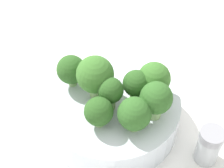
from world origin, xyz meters
TOP-DOWN VIEW (x-y plane):
  - ground_plane at (0.00, 0.00)m, footprint 3.00×3.00m
  - bowl at (0.00, 0.00)m, footprint 0.19×0.19m
  - broccoli_floret_0 at (-0.04, -0.03)m, footprint 0.04×0.04m
  - broccoli_floret_1 at (0.02, -0.05)m, footprint 0.04×0.04m
  - broccoli_floret_2 at (-0.01, -0.00)m, footprint 0.03×0.03m
  - broccoli_floret_3 at (-0.02, -0.06)m, footprint 0.04×0.04m
  - broccoli_floret_4 at (-0.04, 0.01)m, footprint 0.04×0.04m
  - broccoli_floret_5 at (0.01, 0.02)m, footprint 0.05×0.05m
  - broccoli_floret_6 at (0.01, -0.03)m, footprint 0.04×0.04m
  - broccoli_floret_7 at (0.02, 0.06)m, footprint 0.04×0.04m
  - pepper_shaker at (-0.04, -0.14)m, footprint 0.03×0.03m
  - almond_crumb_0 at (0.13, -0.06)m, footprint 0.01×0.01m
  - almond_crumb_1 at (0.06, 0.10)m, footprint 0.01×0.01m

SIDE VIEW (x-z plane):
  - ground_plane at x=0.00m, z-range 0.00..0.00m
  - almond_crumb_0 at x=0.13m, z-range 0.00..0.01m
  - almond_crumb_1 at x=0.06m, z-range 0.00..0.01m
  - bowl at x=0.00m, z-range 0.00..0.05m
  - pepper_shaker at x=-0.04m, z-range 0.00..0.06m
  - broccoli_floret_4 at x=-0.04m, z-range 0.05..0.10m
  - broccoli_floret_0 at x=-0.04m, z-range 0.05..0.10m
  - broccoli_floret_7 at x=0.02m, z-range 0.05..0.10m
  - broccoli_floret_6 at x=0.01m, z-range 0.06..0.11m
  - broccoli_floret_1 at x=0.02m, z-range 0.05..0.11m
  - broccoli_floret_2 at x=-0.01m, z-range 0.06..0.11m
  - broccoli_floret_3 at x=-0.02m, z-range 0.06..0.11m
  - broccoli_floret_5 at x=0.01m, z-range 0.06..0.12m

